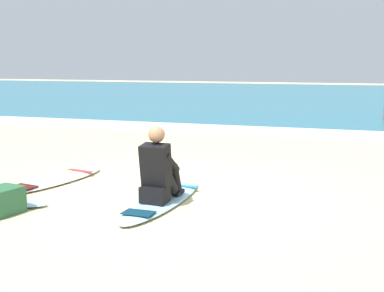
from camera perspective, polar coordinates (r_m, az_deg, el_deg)
ground_plane at (r=6.76m, az=-2.73°, el=-5.90°), size 80.00×80.00×0.00m
sea at (r=26.56m, az=13.39°, el=5.44°), size 80.00×28.00×0.10m
breaking_foam at (r=13.03m, az=7.85°, el=1.71°), size 80.00×0.90×0.11m
surfboard_main at (r=6.55m, az=-3.28°, el=-6.10°), size 0.57×2.30×0.08m
surfer_seated at (r=6.32m, az=-3.80°, el=-2.92°), size 0.39×0.71×0.95m
surfboard_spare_far at (r=7.89m, az=-15.18°, el=-3.72°), size 0.86×2.03×0.08m
beach_bag at (r=6.42m, az=-20.87°, el=-5.87°), size 0.45×0.54×0.32m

